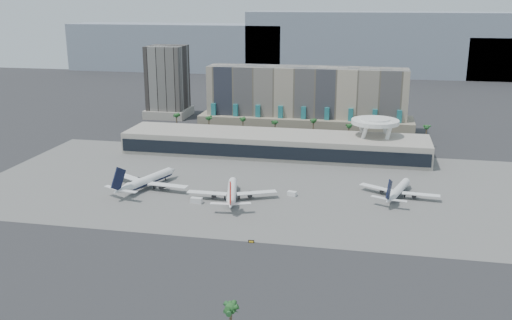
% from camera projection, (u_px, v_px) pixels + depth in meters
% --- Properties ---
extents(ground, '(900.00, 900.00, 0.00)m').
position_uv_depth(ground, '(226.00, 229.00, 218.74)').
color(ground, '#232326').
rests_on(ground, ground).
extents(apron_pad, '(260.00, 130.00, 0.06)m').
position_uv_depth(apron_pad, '(255.00, 184.00, 270.55)').
color(apron_pad, '#5B5B59').
rests_on(apron_pad, ground).
extents(mountain_ridge, '(680.00, 60.00, 70.00)m').
position_uv_depth(mountain_ridge, '(352.00, 48.00, 648.00)').
color(mountain_ridge, gray).
rests_on(mountain_ridge, ground).
extents(hotel, '(140.00, 30.00, 42.00)m').
position_uv_depth(hotel, '(306.00, 105.00, 376.53)').
color(hotel, tan).
rests_on(hotel, ground).
extents(office_tower, '(30.00, 30.00, 52.00)m').
position_uv_depth(office_tower, '(168.00, 86.00, 419.03)').
color(office_tower, black).
rests_on(office_tower, ground).
extents(terminal, '(170.00, 32.50, 14.50)m').
position_uv_depth(terminal, '(274.00, 143.00, 320.44)').
color(terminal, '#AFA69A').
rests_on(terminal, ground).
extents(saucer_structure, '(26.00, 26.00, 21.89)m').
position_uv_depth(saucer_structure, '(375.00, 124.00, 312.44)').
color(saucer_structure, white).
rests_on(saucer_structure, ground).
extents(palm_row, '(157.80, 2.80, 13.10)m').
position_uv_depth(palm_row, '(295.00, 124.00, 351.13)').
color(palm_row, brown).
rests_on(palm_row, ground).
extents(airliner_left, '(40.76, 42.14, 15.12)m').
position_uv_depth(airliner_left, '(147.00, 180.00, 264.43)').
color(airliner_left, white).
rests_on(airliner_left, ground).
extents(airliner_centre, '(39.02, 40.57, 14.17)m').
position_uv_depth(airliner_centre, '(232.00, 192.00, 249.39)').
color(airliner_centre, white).
rests_on(airliner_centre, ground).
extents(airliner_right, '(35.10, 36.36, 12.92)m').
position_uv_depth(airliner_right, '(398.00, 190.00, 252.68)').
color(airliner_right, white).
rests_on(airliner_right, ground).
extents(service_vehicle_a, '(5.17, 2.69, 2.48)m').
position_uv_depth(service_vehicle_a, '(196.00, 200.00, 245.86)').
color(service_vehicle_a, silver).
rests_on(service_vehicle_a, ground).
extents(service_vehicle_b, '(4.41, 3.20, 2.04)m').
position_uv_depth(service_vehicle_b, '(292.00, 194.00, 255.01)').
color(service_vehicle_b, white).
rests_on(service_vehicle_b, ground).
extents(taxiway_sign, '(2.22, 0.53, 1.00)m').
position_uv_depth(taxiway_sign, '(251.00, 241.00, 206.38)').
color(taxiway_sign, black).
rests_on(taxiway_sign, ground).
extents(near_palm_b, '(6.00, 6.00, 14.97)m').
position_uv_depth(near_palm_b, '(231.00, 314.00, 137.45)').
color(near_palm_b, brown).
rests_on(near_palm_b, ground).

